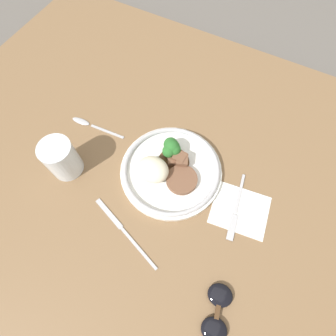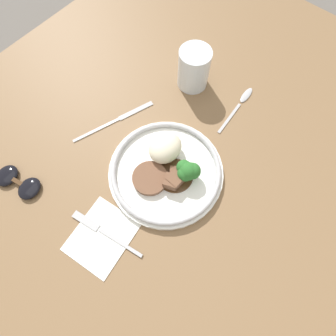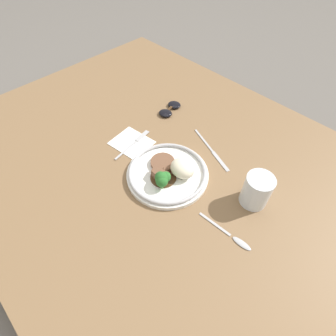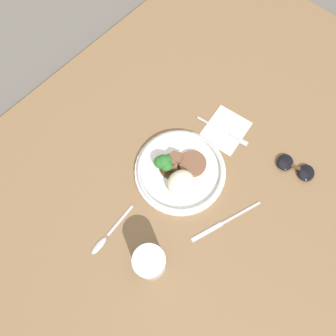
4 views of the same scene
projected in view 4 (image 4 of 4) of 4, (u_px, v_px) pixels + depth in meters
ground_plane at (197, 173)px, 0.99m from camera, size 8.00×8.00×0.00m
dining_table at (198, 171)px, 0.97m from camera, size 1.54×1.13×0.05m
napkin at (225, 130)px, 0.99m from camera, size 0.15×0.13×0.00m
plate at (179, 171)px, 0.92m from camera, size 0.26×0.26×0.06m
juice_glass at (150, 263)px, 0.81m from camera, size 0.08×0.08×0.10m
fork at (227, 134)px, 0.98m from camera, size 0.04×0.17×0.00m
knife at (224, 223)px, 0.89m from camera, size 0.21×0.08×0.00m
spoon at (104, 239)px, 0.87m from camera, size 0.17×0.02×0.01m
sunglasses at (296, 168)px, 0.94m from camera, size 0.08×0.12×0.02m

